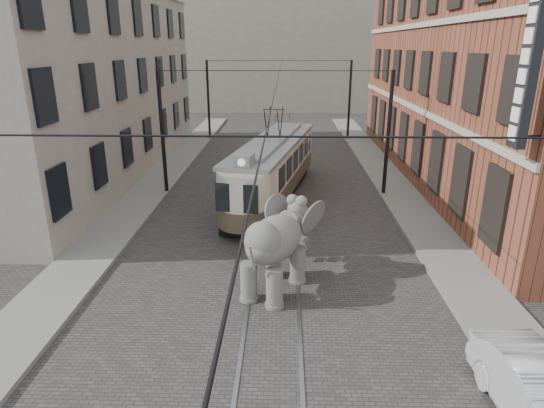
{
  "coord_description": "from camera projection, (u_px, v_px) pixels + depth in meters",
  "views": [
    {
      "loc": [
        0.29,
        -15.92,
        7.07
      ],
      "look_at": [
        -0.11,
        -1.54,
        2.1
      ],
      "focal_mm": 30.5,
      "sensor_mm": 36.0,
      "label": 1
    }
  ],
  "objects": [
    {
      "name": "sidewalk_right",
      "position": [
        437.0,
        243.0,
        17.18
      ],
      "size": [
        2.0,
        60.0,
        0.15
      ],
      "primitive_type": "cube",
      "color": "slate",
      "rests_on": "ground"
    },
    {
      "name": "ground",
      "position": [
        276.0,
        243.0,
        17.36
      ],
      "size": [
        120.0,
        120.0,
        0.0
      ],
      "primitive_type": "plane",
      "color": "#403D3B"
    },
    {
      "name": "brick_building",
      "position": [
        494.0,
        67.0,
        23.61
      ],
      "size": [
        8.0,
        26.0,
        12.0
      ],
      "primitive_type": "cube",
      "color": "brown",
      "rests_on": "ground"
    },
    {
      "name": "tram_rails",
      "position": [
        276.0,
        243.0,
        17.36
      ],
      "size": [
        1.54,
        80.0,
        0.02
      ],
      "primitive_type": null,
      "color": "slate",
      "rests_on": "ground"
    },
    {
      "name": "stucco_building",
      "position": [
        81.0,
        84.0,
        25.46
      ],
      "size": [
        7.0,
        24.0,
        10.0
      ],
      "primitive_type": "cube",
      "color": "gray",
      "rests_on": "ground"
    },
    {
      "name": "elephant",
      "position": [
        274.0,
        251.0,
        13.64
      ],
      "size": [
        3.9,
        4.82,
        2.59
      ],
      "primitive_type": null,
      "rotation": [
        0.0,
        0.0,
        -0.43
      ],
      "color": "#64625C",
      "rests_on": "ground"
    },
    {
      "name": "distant_block",
      "position": [
        283.0,
        45.0,
        52.86
      ],
      "size": [
        28.0,
        10.0,
        14.0
      ],
      "primitive_type": "cube",
      "color": "gray",
      "rests_on": "ground"
    },
    {
      "name": "catenary",
      "position": [
        274.0,
        139.0,
        21.11
      ],
      "size": [
        11.0,
        30.2,
        6.0
      ],
      "primitive_type": null,
      "color": "black",
      "rests_on": "ground"
    },
    {
      "name": "tram",
      "position": [
        274.0,
        154.0,
        21.92
      ],
      "size": [
        4.37,
        11.05,
        4.3
      ],
      "primitive_type": null,
      "rotation": [
        0.0,
        0.0,
        -0.2
      ],
      "color": "beige",
      "rests_on": "ground"
    },
    {
      "name": "sidewalk_left",
      "position": [
        105.0,
        240.0,
        17.5
      ],
      "size": [
        2.0,
        60.0,
        0.15
      ],
      "primitive_type": "cube",
      "color": "slate",
      "rests_on": "ground"
    }
  ]
}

